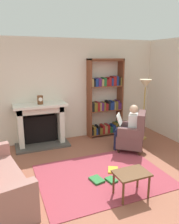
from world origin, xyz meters
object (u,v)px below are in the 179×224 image
at_px(side_table, 131,176).
at_px(armchair_reading, 133,134).
at_px(bookshelf, 105,101).
at_px(floor_lamp, 145,89).
at_px(fireplace, 41,123).
at_px(mantel_clock, 40,100).
at_px(seated_reader, 129,126).

bearing_deg(side_table, armchair_reading, 55.98).
relative_size(bookshelf, side_table, 3.90).
relative_size(armchair_reading, floor_lamp, 0.59).
xyz_separation_m(armchair_reading, floor_lamp, (0.70, 0.59, 0.97)).
relative_size(fireplace, armchair_reading, 1.38).
bearing_deg(mantel_clock, armchair_reading, -29.13).
height_order(armchair_reading, seated_reader, seated_reader).
distance_m(fireplace, floor_lamp, 2.89).
distance_m(bookshelf, seated_reader, 1.24).
height_order(fireplace, armchair_reading, fireplace).
bearing_deg(fireplace, mantel_clock, -87.30).
distance_m(mantel_clock, seated_reader, 2.24).
xyz_separation_m(armchair_reading, seated_reader, (-0.09, 0.07, 0.20)).
relative_size(mantel_clock, armchair_reading, 0.22).
height_order(side_table, floor_lamp, floor_lamp).
xyz_separation_m(seated_reader, side_table, (-0.93, -1.59, -0.26)).
relative_size(mantel_clock, seated_reader, 0.19).
relative_size(bookshelf, floor_lamp, 1.32).
bearing_deg(side_table, bookshelf, 72.41).
xyz_separation_m(mantel_clock, seated_reader, (1.90, -1.04, -0.58)).
xyz_separation_m(fireplace, armchair_reading, (2.00, -1.21, -0.16)).
distance_m(fireplace, side_table, 2.91).
relative_size(side_table, floor_lamp, 0.34).
height_order(mantel_clock, seated_reader, mantel_clock).
relative_size(fireplace, mantel_clock, 6.31).
height_order(armchair_reading, floor_lamp, floor_lamp).
xyz_separation_m(mantel_clock, bookshelf, (1.85, 0.14, -0.18)).
bearing_deg(mantel_clock, bookshelf, 4.20).
height_order(seated_reader, side_table, seated_reader).
bearing_deg(mantel_clock, side_table, -69.78).
relative_size(armchair_reading, seated_reader, 0.85).
height_order(mantel_clock, side_table, mantel_clock).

